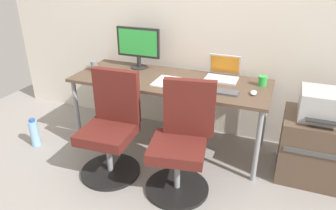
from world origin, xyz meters
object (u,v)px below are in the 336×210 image
(printer, at_px, (324,105))
(water_bottle_on_floor, at_px, (34,133))
(office_chair_left, at_px, (111,129))
(desktop_monitor, at_px, (138,45))
(open_laptop, at_px, (223,73))
(side_cabinet, at_px, (314,147))
(office_chair_right, at_px, (181,144))
(coffee_mug, at_px, (262,81))

(printer, xyz_separation_m, water_bottle_on_floor, (-2.68, -0.51, -0.55))
(office_chair_left, bearing_deg, printer, 18.52)
(desktop_monitor, bearing_deg, open_laptop, -0.10)
(side_cabinet, bearing_deg, water_bottle_on_floor, -169.30)
(office_chair_right, distance_m, water_bottle_on_floor, 1.66)
(office_chair_right, xyz_separation_m, desktop_monitor, (-0.77, 0.83, 0.55))
(side_cabinet, bearing_deg, desktop_monitor, 171.85)
(office_chair_right, height_order, open_laptop, open_laptop)
(water_bottle_on_floor, bearing_deg, office_chair_left, -3.73)
(office_chair_left, bearing_deg, water_bottle_on_floor, 176.27)
(office_chair_left, relative_size, desktop_monitor, 1.96)
(coffee_mug, bearing_deg, office_chair_left, -146.81)
(printer, height_order, open_laptop, open_laptop)
(office_chair_left, height_order, side_cabinet, office_chair_left)
(office_chair_left, relative_size, water_bottle_on_floor, 3.03)
(open_laptop, height_order, coffee_mug, open_laptop)
(office_chair_left, relative_size, printer, 2.35)
(coffee_mug, bearing_deg, water_bottle_on_floor, -161.87)
(office_chair_left, height_order, open_laptop, open_laptop)
(side_cabinet, xyz_separation_m, printer, (0.00, -0.00, 0.41))
(side_cabinet, distance_m, water_bottle_on_floor, 2.73)
(office_chair_right, relative_size, coffee_mug, 10.22)
(office_chair_left, relative_size, open_laptop, 3.03)
(printer, bearing_deg, side_cabinet, 90.00)
(office_chair_left, bearing_deg, office_chair_right, -0.07)
(side_cabinet, xyz_separation_m, desktop_monitor, (-1.81, 0.26, 0.68))
(coffee_mug, bearing_deg, side_cabinet, -20.85)
(office_chair_left, distance_m, open_laptop, 1.20)
(printer, xyz_separation_m, open_laptop, (-0.91, 0.26, 0.08))
(printer, height_order, coffee_mug, printer)
(office_chair_right, bearing_deg, desktop_monitor, 132.95)
(water_bottle_on_floor, distance_m, coffee_mug, 2.35)
(office_chair_right, distance_m, printer, 1.22)
(office_chair_right, bearing_deg, coffee_mug, 56.00)
(water_bottle_on_floor, bearing_deg, coffee_mug, 18.13)
(desktop_monitor, bearing_deg, printer, -8.18)
(water_bottle_on_floor, relative_size, open_laptop, 1.00)
(printer, distance_m, desktop_monitor, 1.85)
(coffee_mug, bearing_deg, open_laptop, 171.25)
(office_chair_left, xyz_separation_m, printer, (1.70, 0.57, 0.28))
(desktop_monitor, bearing_deg, side_cabinet, -8.15)
(office_chair_left, distance_m, water_bottle_on_floor, 1.02)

